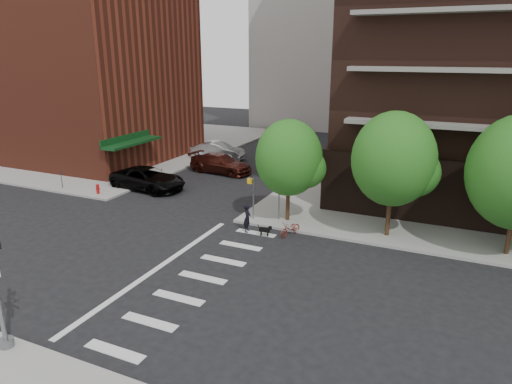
{
  "coord_description": "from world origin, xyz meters",
  "views": [
    {
      "loc": [
        13.17,
        -16.37,
        10.07
      ],
      "look_at": [
        3.0,
        6.0,
        2.5
      ],
      "focal_mm": 32.0,
      "sensor_mm": 36.0,
      "label": 1
    }
  ],
  "objects_px": {
    "parked_car_maroon": "(221,163)",
    "parked_car_silver": "(218,151)",
    "fire_hydrant": "(98,188)",
    "scooter": "(290,229)",
    "parked_car_black": "(148,179)",
    "dog_walker": "(247,218)"
  },
  "relations": [
    {
      "from": "parked_car_black",
      "to": "parked_car_silver",
      "type": "distance_m",
      "value": 11.04
    },
    {
      "from": "scooter",
      "to": "dog_walker",
      "type": "relative_size",
      "value": 0.95
    },
    {
      "from": "parked_car_silver",
      "to": "scooter",
      "type": "height_order",
      "value": "parked_car_silver"
    },
    {
      "from": "parked_car_maroon",
      "to": "dog_walker",
      "type": "relative_size",
      "value": 3.33
    },
    {
      "from": "parked_car_black",
      "to": "parked_car_silver",
      "type": "xyz_separation_m",
      "value": [
        -0.04,
        11.04,
        0.03
      ]
    },
    {
      "from": "parked_car_black",
      "to": "dog_walker",
      "type": "distance_m",
      "value": 11.57
    },
    {
      "from": "parked_car_silver",
      "to": "parked_car_black",
      "type": "bearing_deg",
      "value": 175.15
    },
    {
      "from": "dog_walker",
      "to": "parked_car_black",
      "type": "bearing_deg",
      "value": 55.7
    },
    {
      "from": "fire_hydrant",
      "to": "parked_car_silver",
      "type": "xyz_separation_m",
      "value": [
        2.3,
        13.88,
        0.31
      ]
    },
    {
      "from": "fire_hydrant",
      "to": "parked_car_maroon",
      "type": "xyz_separation_m",
      "value": [
        5.0,
        9.52,
        0.27
      ]
    },
    {
      "from": "scooter",
      "to": "dog_walker",
      "type": "bearing_deg",
      "value": -148.39
    },
    {
      "from": "fire_hydrant",
      "to": "parked_car_black",
      "type": "relative_size",
      "value": 0.12
    },
    {
      "from": "parked_car_black",
      "to": "parked_car_maroon",
      "type": "relative_size",
      "value": 1.06
    },
    {
      "from": "parked_car_black",
      "to": "parked_car_maroon",
      "type": "xyz_separation_m",
      "value": [
        2.66,
        6.68,
        -0.01
      ]
    },
    {
      "from": "fire_hydrant",
      "to": "parked_car_silver",
      "type": "distance_m",
      "value": 14.07
    },
    {
      "from": "parked_car_maroon",
      "to": "scooter",
      "type": "bearing_deg",
      "value": -130.75
    },
    {
      "from": "fire_hydrant",
      "to": "parked_car_maroon",
      "type": "relative_size",
      "value": 0.13
    },
    {
      "from": "parked_car_black",
      "to": "scooter",
      "type": "xyz_separation_m",
      "value": [
        13.09,
        -4.14,
        -0.41
      ]
    },
    {
      "from": "fire_hydrant",
      "to": "scooter",
      "type": "height_order",
      "value": "fire_hydrant"
    },
    {
      "from": "scooter",
      "to": "parked_car_black",
      "type": "bearing_deg",
      "value": -177.32
    },
    {
      "from": "fire_hydrant",
      "to": "parked_car_maroon",
      "type": "bearing_deg",
      "value": 62.3
    },
    {
      "from": "parked_car_maroon",
      "to": "parked_car_silver",
      "type": "xyz_separation_m",
      "value": [
        -2.7,
        4.36,
        0.04
      ]
    }
  ]
}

